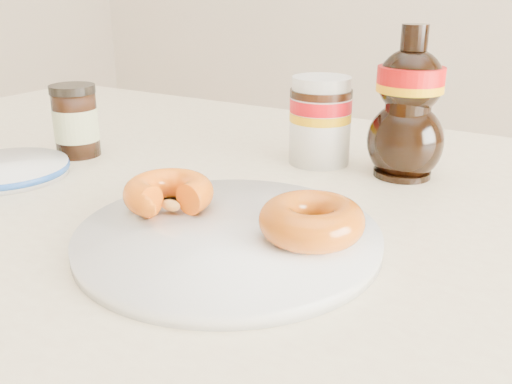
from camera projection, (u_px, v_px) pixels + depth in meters
The scene contains 8 objects.
dining_table at pixel (212, 265), 0.66m from camera, with size 1.40×0.90×0.75m.
plate at pixel (228, 236), 0.52m from camera, with size 0.28×0.28×0.01m.
donut_bitten at pixel (169, 193), 0.57m from camera, with size 0.09×0.09×0.03m, color orange.
donut_whole at pixel (312, 220), 0.50m from camera, with size 0.09×0.09×0.03m, color #AF380B.
nutella_jar at pixel (320, 117), 0.74m from camera, with size 0.08×0.08×0.11m.
syrup_bottle at pixel (408, 103), 0.68m from camera, with size 0.09×0.08×0.18m, color black, non-canonical shape.
dark_jar at pixel (76, 121), 0.77m from camera, with size 0.06×0.06×0.10m.
blue_rim_saucer at pixel (6, 169), 0.70m from camera, with size 0.15×0.15×0.02m.
Camera 1 is at (0.35, -0.38, 0.98)m, focal length 40.00 mm.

